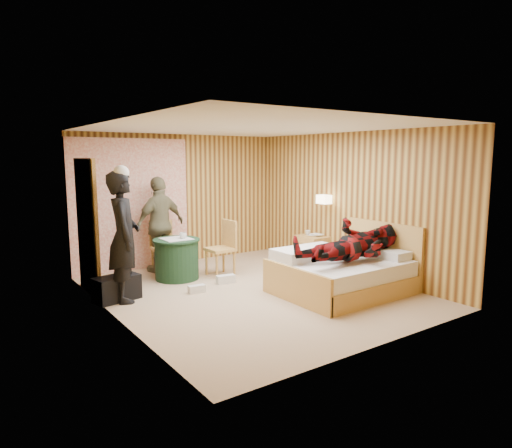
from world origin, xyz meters
TOP-DOWN VIEW (x-y plane):
  - floor at (0.00, 0.00)m, footprint 4.20×5.00m
  - ceiling at (0.00, 0.00)m, footprint 4.20×5.00m
  - wall_back at (0.00, 2.50)m, footprint 4.20×0.02m
  - wall_left at (-2.10, 0.00)m, footprint 0.02×5.00m
  - wall_right at (2.10, 0.00)m, footprint 0.02×5.00m
  - curtain at (-1.00, 2.43)m, footprint 2.20×0.08m
  - doorway at (-2.06, 1.40)m, footprint 0.06×0.90m
  - wall_lamp at (1.92, 0.45)m, footprint 0.26×0.24m
  - bed at (1.13, -0.81)m, footprint 1.94×1.48m
  - nightstand at (1.88, 0.71)m, footprint 0.45×0.61m
  - round_table at (-0.62, 1.35)m, footprint 0.79×0.79m
  - chair_far at (-0.60, 1.98)m, footprint 0.49×0.49m
  - chair_near at (0.19, 1.12)m, footprint 0.44×0.44m
  - duffel_bag at (-1.85, 0.76)m, footprint 0.69×0.46m
  - sneaker_left at (-0.72, 0.43)m, footprint 0.27×0.13m
  - sneaker_right at (-0.08, 0.63)m, footprint 0.32×0.18m
  - woman_standing at (-1.74, 0.69)m, footprint 0.65×0.79m
  - man_at_table at (-0.62, 2.01)m, footprint 1.08×0.66m
  - man_on_bed at (1.15, -1.04)m, footprint 0.86×0.67m
  - book_lower at (1.88, 0.66)m, footprint 0.26×0.28m
  - book_upper at (1.88, 0.66)m, footprint 0.17×0.23m
  - cup_nightstand at (1.88, 0.84)m, footprint 0.12×0.12m
  - cup_table at (-0.52, 1.30)m, footprint 0.14×0.14m

SIDE VIEW (x-z plane):
  - floor at x=0.00m, z-range -0.01..0.01m
  - sneaker_left at x=-0.72m, z-range 0.00..0.12m
  - sneaker_right at x=-0.08m, z-range 0.00..0.14m
  - duffel_bag at x=-1.85m, z-range 0.00..0.36m
  - bed at x=1.13m, z-range -0.21..0.80m
  - nightstand at x=1.88m, z-range 0.01..0.60m
  - round_table at x=-0.62m, z-range 0.00..0.70m
  - chair_far at x=-0.60m, z-range 0.07..1.00m
  - chair_near at x=0.19m, z-range 0.08..1.05m
  - book_lower at x=1.88m, z-range 0.58..0.61m
  - book_upper at x=1.88m, z-range 0.61..0.62m
  - cup_nightstand at x=1.88m, z-range 0.58..0.68m
  - cup_table at x=-0.52m, z-range 0.70..0.80m
  - man_at_table at x=-0.62m, z-range 0.00..1.72m
  - woman_standing at x=-1.74m, z-range 0.00..1.87m
  - man_on_bed at x=1.15m, z-range 0.05..1.82m
  - doorway at x=-2.06m, z-range 0.00..2.05m
  - curtain at x=-1.00m, z-range 0.00..2.40m
  - wall_back at x=0.00m, z-range 0.00..2.50m
  - wall_left at x=-2.10m, z-range 0.00..2.50m
  - wall_right at x=2.10m, z-range 0.00..2.50m
  - wall_lamp at x=1.92m, z-range 1.22..1.38m
  - ceiling at x=0.00m, z-range 2.50..2.50m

